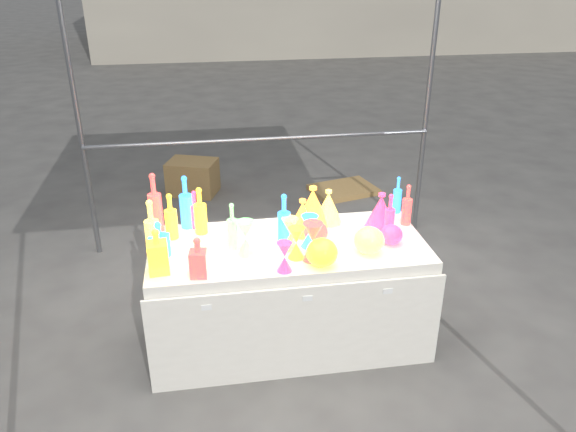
{
  "coord_description": "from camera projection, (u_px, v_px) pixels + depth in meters",
  "views": [
    {
      "loc": [
        -0.51,
        -3.19,
        2.48
      ],
      "look_at": [
        0.0,
        0.0,
        0.95
      ],
      "focal_mm": 35.0,
      "sensor_mm": 36.0,
      "label": 1
    }
  ],
  "objects": [
    {
      "name": "globe_0",
      "position": [
        322.0,
        254.0,
        3.38
      ],
      "size": [
        0.21,
        0.21,
        0.15
      ],
      "primitive_type": null,
      "rotation": [
        0.0,
        0.0,
        0.11
      ],
      "color": "red",
      "rests_on": "display_table"
    },
    {
      "name": "bottle_5",
      "position": [
        232.0,
        226.0,
        3.54
      ],
      "size": [
        0.09,
        0.09,
        0.32
      ],
      "primitive_type": null,
      "rotation": [
        0.0,
        0.0,
        0.39
      ],
      "color": "#D22ACA",
      "rests_on": "display_table"
    },
    {
      "name": "bottle_2",
      "position": [
        155.0,
        202.0,
        3.75
      ],
      "size": [
        0.12,
        0.12,
        0.42
      ],
      "primitive_type": null,
      "rotation": [
        0.0,
        0.0,
        -0.34
      ],
      "color": "orange",
      "rests_on": "display_table"
    },
    {
      "name": "bottle_7",
      "position": [
        284.0,
        219.0,
        3.59
      ],
      "size": [
        0.1,
        0.1,
        0.35
      ],
      "primitive_type": null,
      "rotation": [
        0.0,
        0.0,
        -0.18
      ],
      "color": "#1A903A",
      "rests_on": "display_table"
    },
    {
      "name": "bottle_6",
      "position": [
        200.0,
        211.0,
        3.74
      ],
      "size": [
        0.11,
        0.11,
        0.33
      ],
      "primitive_type": null,
      "rotation": [
        0.0,
        0.0,
        0.39
      ],
      "color": "red",
      "rests_on": "display_table"
    },
    {
      "name": "lampshade_1",
      "position": [
        313.0,
        206.0,
        3.87
      ],
      "size": [
        0.27,
        0.27,
        0.28
      ],
      "primitive_type": null,
      "rotation": [
        0.0,
        0.0,
        -0.15
      ],
      "color": "#EBF934",
      "rests_on": "display_table"
    },
    {
      "name": "cardboard_box_closed",
      "position": [
        193.0,
        177.0,
        6.27
      ],
      "size": [
        0.62,
        0.53,
        0.38
      ],
      "primitive_type": "cube",
      "rotation": [
        0.0,
        0.0,
        -0.34
      ],
      "color": "#A9824C",
      "rests_on": "ground"
    },
    {
      "name": "bottle_4",
      "position": [
        152.0,
        228.0,
        3.44
      ],
      "size": [
        0.12,
        0.12,
        0.38
      ],
      "primitive_type": null,
      "rotation": [
        0.0,
        0.0,
        0.39
      ],
      "color": "teal",
      "rests_on": "display_table"
    },
    {
      "name": "bottle_8",
      "position": [
        397.0,
        195.0,
        4.05
      ],
      "size": [
        0.08,
        0.08,
        0.28
      ],
      "primitive_type": null,
      "rotation": [
        0.0,
        0.0,
        0.31
      ],
      "color": "#1A903A",
      "rests_on": "display_table"
    },
    {
      "name": "hourglass_5",
      "position": [
        309.0,
        231.0,
        3.58
      ],
      "size": [
        0.14,
        0.14,
        0.22
      ],
      "primitive_type": null,
      "rotation": [
        0.0,
        0.0,
        0.43
      ],
      "color": "#1A903A",
      "rests_on": "display_table"
    },
    {
      "name": "ground",
      "position": [
        288.0,
        337.0,
        3.99
      ],
      "size": [
        80.0,
        80.0,
        0.0
      ],
      "primitive_type": "plane",
      "color": "slate",
      "rests_on": "ground"
    },
    {
      "name": "lampshade_3",
      "position": [
        328.0,
        206.0,
        3.91
      ],
      "size": [
        0.22,
        0.22,
        0.24
      ],
      "primitive_type": null,
      "rotation": [
        0.0,
        0.0,
        0.09
      ],
      "color": "teal",
      "rests_on": "display_table"
    },
    {
      "name": "cardboard_box_flat",
      "position": [
        343.0,
        190.0,
        6.35
      ],
      "size": [
        0.8,
        0.66,
        0.06
      ],
      "primitive_type": "cube",
      "rotation": [
        0.0,
        0.0,
        0.26
      ],
      "color": "#A9824C",
      "rests_on": "ground"
    },
    {
      "name": "hourglass_2",
      "position": [
        290.0,
        234.0,
        3.56
      ],
      "size": [
        0.14,
        0.14,
        0.21
      ],
      "primitive_type": null,
      "rotation": [
        0.0,
        0.0,
        -0.33
      ],
      "color": "teal",
      "rests_on": "display_table"
    },
    {
      "name": "globe_3",
      "position": [
        391.0,
        236.0,
        3.64
      ],
      "size": [
        0.19,
        0.19,
        0.12
      ],
      "primitive_type": null,
      "rotation": [
        0.0,
        0.0,
        0.37
      ],
      "color": "blue",
      "rests_on": "display_table"
    },
    {
      "name": "globe_2",
      "position": [
        316.0,
        233.0,
        3.66
      ],
      "size": [
        0.2,
        0.2,
        0.13
      ],
      "primitive_type": null,
      "rotation": [
        0.0,
        0.0,
        -0.33
      ],
      "color": "orange",
      "rests_on": "display_table"
    },
    {
      "name": "bottle_10",
      "position": [
        390.0,
        215.0,
        3.71
      ],
      "size": [
        0.08,
        0.08,
        0.3
      ],
      "primitive_type": null,
      "rotation": [
        0.0,
        0.0,
        -0.3
      ],
      "color": "blue",
      "rests_on": "display_table"
    },
    {
      "name": "display_table",
      "position": [
        288.0,
        293.0,
        3.82
      ],
      "size": [
        1.84,
        0.83,
        0.75
      ],
      "color": "white",
      "rests_on": "ground"
    },
    {
      "name": "bottle_3",
      "position": [
        195.0,
        209.0,
        3.83
      ],
      "size": [
        0.08,
        0.08,
        0.27
      ],
      "primitive_type": null,
      "rotation": [
        0.0,
        0.0,
        -0.24
      ],
      "color": "blue",
      "rests_on": "display_table"
    },
    {
      "name": "hourglass_3",
      "position": [
        246.0,
        238.0,
        3.49
      ],
      "size": [
        0.12,
        0.12,
        0.23
      ],
      "primitive_type": null,
      "rotation": [
        0.0,
        0.0,
        0.06
      ],
      "color": "#D22ACA",
      "rests_on": "display_table"
    },
    {
      "name": "globe_1",
      "position": [
        369.0,
        242.0,
        3.52
      ],
      "size": [
        0.25,
        0.25,
        0.16
      ],
      "primitive_type": null,
      "rotation": [
        0.0,
        0.0,
        -0.35
      ],
      "color": "teal",
      "rests_on": "display_table"
    },
    {
      "name": "decanter_2",
      "position": [
        159.0,
        240.0,
        3.44
      ],
      "size": [
        0.13,
        0.13,
        0.25
      ],
      "primitive_type": null,
      "rotation": [
        0.0,
        0.0,
        -0.44
      ],
      "color": "#1A903A",
      "rests_on": "display_table"
    },
    {
      "name": "decanter_0",
      "position": [
        157.0,
        251.0,
        3.28
      ],
      "size": [
        0.13,
        0.13,
        0.28
      ],
      "primitive_type": null,
      "rotation": [
        0.0,
        0.0,
        0.09
      ],
      "color": "red",
      "rests_on": "display_table"
    },
    {
      "name": "lampshade_0",
      "position": [
        302.0,
        216.0,
        3.75
      ],
      "size": [
        0.25,
        0.25,
        0.25
      ],
      "primitive_type": null,
      "rotation": [
        0.0,
        0.0,
        0.22
      ],
      "color": "#EBF934",
      "rests_on": "display_table"
    },
    {
      "name": "lampshade_2",
      "position": [
        381.0,
        211.0,
        3.81
      ],
      "size": [
        0.24,
        0.24,
        0.26
      ],
      "primitive_type": null,
      "rotation": [
        0.0,
        0.0,
        -0.06
      ],
      "color": "blue",
      "rests_on": "display_table"
    },
    {
      "name": "bottle_1",
      "position": [
        186.0,
        202.0,
        3.8
      ],
      "size": [
        0.1,
        0.1,
        0.38
      ],
      "primitive_type": null,
      "rotation": [
        0.0,
        0.0,
        -0.16
      ],
      "color": "#1A903A",
      "rests_on": "display_table"
    },
    {
      "name": "hourglass_4",
      "position": [
        296.0,
        243.0,
        3.46
      ],
      "size": [
        0.12,
        0.12,
        0.21
      ],
      "primitive_type": null,
      "rotation": [
        0.0,
        0.0,
        -0.22
      ],
      "color": "red",
      "rests_on": "display_table"
    },
    {
      "name": "hourglass_0",
      "position": [
        313.0,
        242.0,
        3.42
      ],
      "size": [
        0.16,
        0.16,
        0.25
      ],
      "primitive_type": null,
      "rotation": [
        0.0,
        0.0,
        0.37
      ],
      "color": "orange",
      "rests_on": "display_table"
    },
    {
      "name": "hourglass_1",
      "position": [
        285.0,
        257.0,
        3.31
      ],
      "size": [
        0.11,
        0.11,
        0.19
      ],
      "primitive_type": null,
      "rotation": [
        0.0,
        0.0,
        -0.13
      ],
      "color": "blue",
      "rests_on": "display_table"
    },
    {
      "name": "bottle_9",
      "position": [
        407.0,
        205.0,
        3.86
      ],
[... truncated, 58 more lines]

